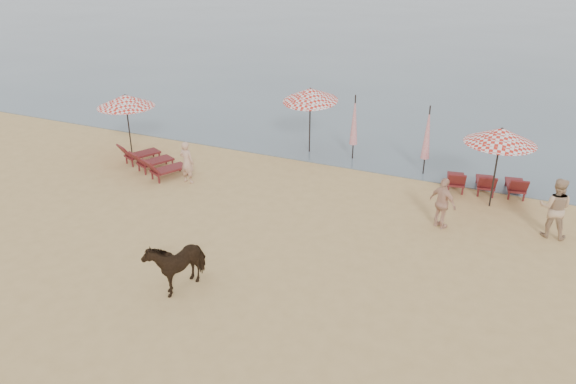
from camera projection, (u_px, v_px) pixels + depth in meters
name	position (u px, v px, depth m)	size (l,w,h in m)	color
ground	(198.00, 320.00, 12.67)	(120.00, 120.00, 0.00)	tan
lounger_cluster_left	(150.00, 161.00, 20.55)	(2.99, 2.48, 0.57)	maroon
lounger_cluster_right	(486.00, 183.00, 18.76)	(2.70, 1.85, 0.55)	maroon
umbrella_open_left_a	(126.00, 101.00, 21.21)	(2.16, 2.16, 2.46)	black
umbrella_open_left_b	(310.00, 95.00, 21.48)	(2.13, 2.17, 2.72)	black
umbrella_open_right	(501.00, 136.00, 17.02)	(2.16, 2.16, 2.64)	black
umbrella_closed_left	(354.00, 120.00, 21.12)	(0.31, 0.31, 2.54)	black
umbrella_closed_right	(427.00, 133.00, 19.73)	(0.31, 0.31, 2.57)	black
cow	(177.00, 262.00, 13.68)	(0.72, 1.59, 1.34)	black
beachgoer_left	(187.00, 162.00, 19.44)	(0.55, 0.36, 1.50)	tan
beachgoer_right_a	(555.00, 208.00, 15.86)	(0.87, 0.68, 1.80)	tan
beachgoer_right_b	(443.00, 203.00, 16.39)	(0.92, 0.38, 1.58)	tan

